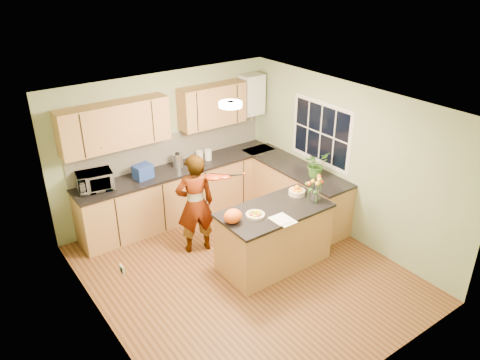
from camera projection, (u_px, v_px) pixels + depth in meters
floor at (244, 272)px, 6.82m from camera, size 4.50×4.50×0.00m
ceiling at (244, 107)px, 5.72m from camera, size 4.00×4.50×0.02m
wall_back at (165, 146)px, 7.91m from camera, size 4.00×0.02×2.50m
wall_front at (378, 284)px, 4.63m from camera, size 4.00×0.02×2.50m
wall_left at (100, 247)px, 5.22m from camera, size 0.02×4.50×2.50m
wall_right at (347, 162)px, 7.32m from camera, size 0.02×4.50×2.50m
back_counter at (182, 192)px, 8.08m from camera, size 3.64×0.62×0.94m
right_counter at (294, 191)px, 8.12m from camera, size 0.62×2.24×0.94m
splashback at (171, 148)px, 7.97m from camera, size 3.60×0.02×0.52m
upper_cabinets at (158, 117)px, 7.43m from camera, size 3.20×0.34×0.70m
boiler at (252, 95)px, 8.40m from camera, size 0.40×0.30×0.86m
window_right at (321, 133)px, 7.62m from camera, size 0.01×1.30×1.05m
light_switch at (122, 269)px, 4.77m from camera, size 0.02×0.09×0.09m
ceiling_lamp at (230, 104)px, 5.95m from camera, size 0.30×0.30×0.07m
peninsula_island at (274, 237)px, 6.83m from camera, size 1.62×0.83×0.93m
fruit_dish at (255, 214)px, 6.42m from camera, size 0.26×0.26×0.09m
orange_bowl at (297, 191)px, 6.99m from camera, size 0.25×0.25×0.14m
flower_vase at (316, 183)px, 6.67m from camera, size 0.26×0.26×0.47m
orange_bag at (233, 216)px, 6.25m from camera, size 0.32×0.30×0.20m
papers at (283, 220)px, 6.35m from camera, size 0.24×0.33×0.01m
violinist at (195, 204)px, 7.01m from camera, size 0.67×0.54×1.61m
violin at (214, 177)px, 6.74m from camera, size 0.64×0.55×0.16m
microwave at (95, 181)px, 7.08m from camera, size 0.57×0.43×0.29m
blue_box at (143, 172)px, 7.45m from camera, size 0.32×0.26×0.23m
kettle at (178, 160)px, 7.84m from camera, size 0.17×0.17×0.31m
jar_cream at (200, 156)px, 8.07m from camera, size 0.15×0.15×0.19m
jar_white at (208, 155)px, 8.12m from camera, size 0.16×0.16×0.19m
potted_plant at (316, 164)px, 7.47m from camera, size 0.39×0.34×0.42m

